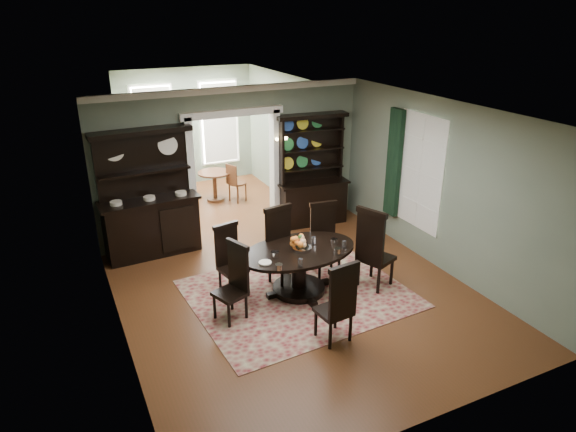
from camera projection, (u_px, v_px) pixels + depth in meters
name	position (u px, v px, depth m)	size (l,w,h in m)	color
room	(300.00, 207.00, 7.79)	(5.51, 6.01, 3.01)	#5C2F18
parlor	(198.00, 135.00, 12.39)	(3.51, 3.50, 3.01)	#5C2F18
doorway_trim	(234.00, 157.00, 10.24)	(2.08, 0.25, 2.57)	white
right_window	(407.00, 168.00, 9.59)	(0.15, 1.47, 2.12)	white
wall_sconce	(280.00, 140.00, 10.38)	(0.27, 0.21, 0.21)	gold
rug	(298.00, 293.00, 8.48)	(3.40, 2.80, 0.01)	maroon
dining_table	(299.00, 263.00, 8.35)	(2.03, 1.91, 0.78)	black
centerpiece	(302.00, 246.00, 8.22)	(1.54, 0.99, 0.25)	silver
chair_far_left	(229.00, 256.00, 8.39)	(0.50, 0.48, 1.17)	black
chair_far_mid	(281.00, 243.00, 8.61)	(0.57, 0.55, 1.36)	black
chair_far_right	(324.00, 236.00, 8.96)	(0.54, 0.52, 1.29)	black
chair_end_left	(235.00, 279.00, 7.64)	(0.56, 0.57, 1.22)	black
chair_end_right	(373.00, 247.00, 8.38)	(0.67, 0.68, 1.44)	black
chair_near	(339.00, 301.00, 7.02)	(0.51, 0.49, 1.27)	black
sideboard	(150.00, 212.00, 9.59)	(1.84, 0.74, 2.39)	black
welsh_dresser	(312.00, 185.00, 10.97)	(1.56, 0.69, 2.37)	black
parlor_table	(215.00, 182.00, 12.37)	(0.78, 0.78, 0.72)	#542C18
parlor_chair_left	(180.00, 185.00, 12.01)	(0.42, 0.41, 0.97)	#542C18
parlor_chair_right	(235.00, 182.00, 12.26)	(0.45, 0.44, 0.95)	#542C18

